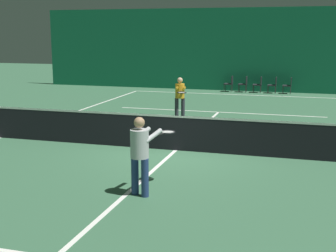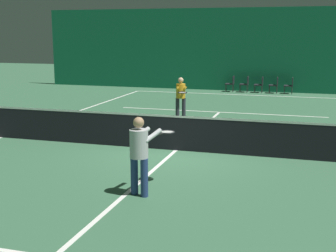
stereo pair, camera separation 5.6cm
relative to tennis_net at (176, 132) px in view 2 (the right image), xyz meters
The scene contains 14 objects.
ground_plane 0.51m from the tennis_net, ahead, with size 60.00×60.00×0.00m, color #386647.
backdrop_curtain 13.67m from the tennis_net, 90.00° to the left, with size 23.00×0.12×4.41m.
court_line_baseline_far 11.91m from the tennis_net, 90.00° to the left, with size 11.00×0.10×0.00m.
court_line_service_far 6.42m from the tennis_net, 90.00° to the left, with size 8.25×0.10×0.00m.
court_line_sideline_left 5.52m from the tennis_net, behind, with size 0.10×23.80×0.00m.
court_line_centre 0.51m from the tennis_net, ahead, with size 0.10×12.80×0.00m.
tennis_net is the anchor object (origin of this frame).
player_near 3.61m from the tennis_net, 85.28° to the right, with size 0.72×1.34×1.55m.
player_far 4.93m from the tennis_net, 103.68° to the left, with size 0.73×1.31×1.50m.
courtside_chair_0 13.03m from the tennis_net, 92.70° to the left, with size 0.44×0.44×0.84m.
courtside_chair_1 13.02m from the tennis_net, 89.35° to the left, with size 0.44×0.44×0.84m.
courtside_chair_2 13.05m from the tennis_net, 86.00° to the left, with size 0.44×0.44×0.84m.
courtside_chair_3 13.12m from the tennis_net, 82.68° to the left, with size 0.44×0.44×0.84m.
courtside_chair_4 13.24m from the tennis_net, 79.41° to the left, with size 0.44×0.44×0.84m.
Camera 2 is at (3.31, -11.77, 3.13)m, focal length 50.00 mm.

